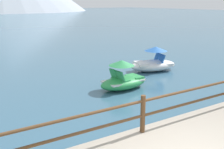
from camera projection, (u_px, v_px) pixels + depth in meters
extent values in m
cylinder|color=brown|center=(143.00, 114.00, 6.61)|extent=(0.12, 0.12, 0.95)
cylinder|color=brown|center=(143.00, 101.00, 6.52)|extent=(23.80, 0.07, 0.07)
cylinder|color=brown|center=(143.00, 116.00, 6.62)|extent=(23.80, 0.07, 0.07)
ellipsoid|color=green|center=(124.00, 83.00, 11.29)|extent=(2.24, 1.26, 0.51)
cube|color=silver|center=(124.00, 81.00, 11.27)|extent=(1.75, 1.03, 0.06)
cube|color=#339956|center=(124.00, 81.00, 10.99)|extent=(0.43, 0.43, 0.08)
cube|color=#339956|center=(120.00, 76.00, 10.83)|extent=(0.24, 0.41, 0.43)
cube|color=#339956|center=(117.00, 78.00, 11.33)|extent=(0.43, 0.43, 0.08)
cube|color=#339956|center=(114.00, 74.00, 11.17)|extent=(0.24, 0.41, 0.43)
cube|color=green|center=(134.00, 77.00, 11.59)|extent=(0.53, 0.80, 0.12)
cone|color=#339956|center=(122.00, 63.00, 11.01)|extent=(1.12, 1.12, 0.22)
ellipsoid|color=white|center=(153.00, 65.00, 14.19)|extent=(2.70, 1.75, 0.58)
cube|color=silver|center=(153.00, 64.00, 14.17)|extent=(2.11, 1.41, 0.06)
cube|color=blue|center=(154.00, 61.00, 14.43)|extent=(0.48, 0.48, 0.08)
cube|color=blue|center=(157.00, 57.00, 14.43)|extent=(0.29, 0.44, 0.43)
cube|color=blue|center=(159.00, 63.00, 13.98)|extent=(0.48, 0.48, 0.08)
cube|color=blue|center=(162.00, 59.00, 13.98)|extent=(0.29, 0.44, 0.43)
cube|color=white|center=(141.00, 63.00, 13.93)|extent=(0.72, 0.96, 0.12)
cone|color=blue|center=(156.00, 49.00, 14.00)|extent=(1.40, 1.40, 0.22)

